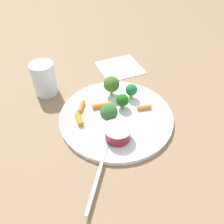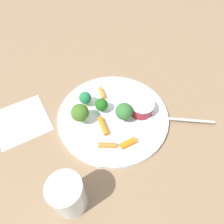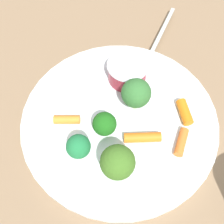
# 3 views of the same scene
# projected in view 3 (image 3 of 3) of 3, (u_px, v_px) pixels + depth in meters

# --- Properties ---
(ground_plane) EXTENTS (2.40, 2.40, 0.00)m
(ground_plane) POSITION_uv_depth(u_px,v_px,m) (119.00, 122.00, 0.43)
(ground_plane) COLOR #866A4D
(plate) EXTENTS (0.30, 0.30, 0.01)m
(plate) POSITION_uv_depth(u_px,v_px,m) (119.00, 120.00, 0.43)
(plate) COLOR white
(plate) RESTS_ON ground_plane
(sauce_cup) EXTENTS (0.07, 0.07, 0.03)m
(sauce_cup) POSITION_uv_depth(u_px,v_px,m) (127.00, 71.00, 0.45)
(sauce_cup) COLOR maroon
(sauce_cup) RESTS_ON plate
(broccoli_floret_0) EXTENTS (0.04, 0.04, 0.06)m
(broccoli_floret_0) POSITION_uv_depth(u_px,v_px,m) (136.00, 93.00, 0.40)
(broccoli_floret_0) COLOR #93AE57
(broccoli_floret_0) RESTS_ON plate
(broccoli_floret_1) EXTENTS (0.03, 0.03, 0.04)m
(broccoli_floret_1) POSITION_uv_depth(u_px,v_px,m) (104.00, 124.00, 0.39)
(broccoli_floret_1) COLOR #86B165
(broccoli_floret_1) RESTS_ON plate
(broccoli_floret_2) EXTENTS (0.05, 0.05, 0.06)m
(broccoli_floret_2) POSITION_uv_depth(u_px,v_px,m) (118.00, 162.00, 0.35)
(broccoli_floret_2) COLOR #99C35A
(broccoli_floret_2) RESTS_ON plate
(broccoli_floret_3) EXTENTS (0.03, 0.03, 0.05)m
(broccoli_floret_3) POSITION_uv_depth(u_px,v_px,m) (78.00, 147.00, 0.37)
(broccoli_floret_3) COLOR #95B25F
(broccoli_floret_3) RESTS_ON plate
(carrot_stick_0) EXTENTS (0.04, 0.03, 0.02)m
(carrot_stick_0) POSITION_uv_depth(u_px,v_px,m) (185.00, 112.00, 0.42)
(carrot_stick_0) COLOR orange
(carrot_stick_0) RESTS_ON plate
(carrot_stick_1) EXTENTS (0.02, 0.04, 0.01)m
(carrot_stick_1) POSITION_uv_depth(u_px,v_px,m) (67.00, 120.00, 0.41)
(carrot_stick_1) COLOR orange
(carrot_stick_1) RESTS_ON plate
(carrot_stick_2) EXTENTS (0.04, 0.02, 0.01)m
(carrot_stick_2) POSITION_uv_depth(u_px,v_px,m) (181.00, 142.00, 0.39)
(carrot_stick_2) COLOR orange
(carrot_stick_2) RESTS_ON plate
(carrot_stick_3) EXTENTS (0.03, 0.05, 0.01)m
(carrot_stick_3) POSITION_uv_depth(u_px,v_px,m) (142.00, 137.00, 0.40)
(carrot_stick_3) COLOR orange
(carrot_stick_3) RESTS_ON plate
(fork) EXTENTS (0.19, 0.03, 0.00)m
(fork) POSITION_uv_depth(u_px,v_px,m) (157.00, 42.00, 0.50)
(fork) COLOR #B2C0BC
(fork) RESTS_ON plate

